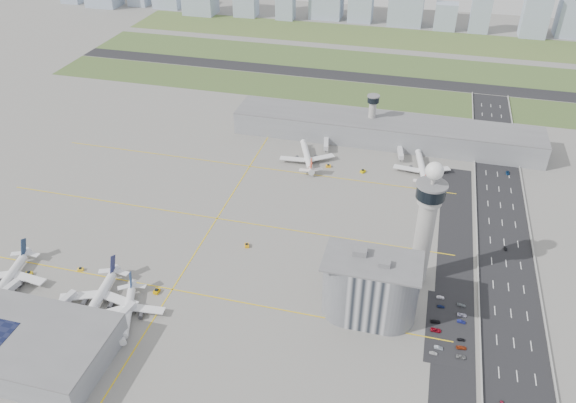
% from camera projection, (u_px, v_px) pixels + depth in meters
% --- Properties ---
extents(ground, '(1000.00, 1000.00, 0.00)m').
position_uv_depth(ground, '(271.00, 264.00, 282.49)').
color(ground, gray).
extents(grass_strip_0, '(480.00, 50.00, 0.08)m').
position_uv_depth(grass_strip_0, '(322.00, 90.00, 467.49)').
color(grass_strip_0, '#425327').
rests_on(grass_strip_0, ground).
extents(grass_strip_1, '(480.00, 60.00, 0.08)m').
position_uv_depth(grass_strip_1, '(338.00, 60.00, 527.76)').
color(grass_strip_1, '#49642F').
rests_on(grass_strip_1, ground).
extents(grass_strip_2, '(480.00, 70.00, 0.08)m').
position_uv_depth(grass_strip_2, '(352.00, 35.00, 592.06)').
color(grass_strip_2, '#465D2C').
rests_on(grass_strip_2, ground).
extents(runway, '(480.00, 22.00, 0.10)m').
position_uv_depth(runway, '(331.00, 75.00, 497.21)').
color(runway, black).
rests_on(runway, ground).
extents(highway, '(28.00, 500.00, 0.10)m').
position_uv_depth(highway, '(510.00, 304.00, 258.39)').
color(highway, black).
rests_on(highway, ground).
extents(barrier_left, '(0.60, 500.00, 1.20)m').
position_uv_depth(barrier_left, '(479.00, 298.00, 261.02)').
color(barrier_left, '#9E9E99').
rests_on(barrier_left, ground).
extents(barrier_right, '(0.60, 500.00, 1.20)m').
position_uv_depth(barrier_right, '(543.00, 309.00, 255.16)').
color(barrier_right, '#9E9E99').
rests_on(barrier_right, ground).
extents(landside_road, '(18.00, 260.00, 0.08)m').
position_uv_depth(landside_road, '(454.00, 310.00, 255.59)').
color(landside_road, black).
rests_on(landside_road, ground).
extents(parking_lot, '(20.00, 44.00, 0.10)m').
position_uv_depth(parking_lot, '(449.00, 328.00, 246.36)').
color(parking_lot, black).
rests_on(parking_lot, ground).
extents(taxiway_line_h_0, '(260.00, 0.60, 0.01)m').
position_uv_depth(taxiway_line_h_0, '(172.00, 289.00, 266.75)').
color(taxiway_line_h_0, yellow).
rests_on(taxiway_line_h_0, ground).
extents(taxiway_line_h_1, '(260.00, 0.60, 0.01)m').
position_uv_depth(taxiway_line_h_1, '(217.00, 218.00, 314.97)').
color(taxiway_line_h_1, yellow).
rests_on(taxiway_line_h_1, ground).
extents(taxiway_line_h_2, '(260.00, 0.60, 0.01)m').
position_uv_depth(taxiway_line_h_2, '(250.00, 166.00, 363.19)').
color(taxiway_line_h_2, yellow).
rests_on(taxiway_line_h_2, ground).
extents(taxiway_line_v, '(0.60, 260.00, 0.01)m').
position_uv_depth(taxiway_line_v, '(217.00, 218.00, 314.97)').
color(taxiway_line_v, yellow).
rests_on(taxiway_line_v, ground).
extents(control_tower, '(14.00, 14.00, 64.50)m').
position_uv_depth(control_tower, '(426.00, 219.00, 254.33)').
color(control_tower, '#ADAAA5').
rests_on(control_tower, ground).
extents(secondary_tower, '(8.60, 8.60, 31.90)m').
position_uv_depth(secondary_tower, '(372.00, 113.00, 386.29)').
color(secondary_tower, '#ADAAA5').
rests_on(secondary_tower, ground).
extents(admin_building, '(42.00, 24.00, 33.50)m').
position_uv_depth(admin_building, '(370.00, 288.00, 245.41)').
color(admin_building, '#B2B2B7').
rests_on(admin_building, ground).
extents(terminal_pier, '(210.00, 32.00, 15.80)m').
position_uv_depth(terminal_pier, '(385.00, 130.00, 388.66)').
color(terminal_pier, gray).
rests_on(terminal_pier, ground).
extents(near_terminal, '(84.00, 42.00, 13.00)m').
position_uv_depth(near_terminal, '(10.00, 341.00, 231.43)').
color(near_terminal, gray).
rests_on(near_terminal, ground).
extents(airplane_near_a, '(43.72, 48.90, 12.04)m').
position_uv_depth(airplane_near_a, '(6.00, 275.00, 266.48)').
color(airplane_near_a, white).
rests_on(airplane_near_a, ground).
extents(airplane_near_b, '(42.68, 48.55, 12.47)m').
position_uv_depth(airplane_near_b, '(97.00, 295.00, 254.54)').
color(airplane_near_b, white).
rests_on(airplane_near_b, ground).
extents(airplane_near_c, '(44.77, 48.10, 10.87)m').
position_uv_depth(airplane_near_c, '(127.00, 308.00, 248.70)').
color(airplane_near_c, white).
rests_on(airplane_near_c, ground).
extents(airplane_far_a, '(49.23, 53.03, 12.04)m').
position_uv_depth(airplane_far_a, '(307.00, 153.00, 365.99)').
color(airplane_far_a, white).
rests_on(airplane_far_a, ground).
extents(airplane_far_b, '(43.14, 48.31, 11.93)m').
position_uv_depth(airplane_far_b, '(422.00, 163.00, 354.53)').
color(airplane_far_b, white).
rests_on(airplane_far_b, ground).
extents(jet_bridge_near_1, '(5.39, 14.31, 5.70)m').
position_uv_depth(jet_bridge_near_1, '(53.00, 314.00, 249.25)').
color(jet_bridge_near_1, silver).
rests_on(jet_bridge_near_1, ground).
extents(jet_bridge_near_2, '(5.39, 14.31, 5.70)m').
position_uv_depth(jet_bridge_near_2, '(114.00, 327.00, 242.97)').
color(jet_bridge_near_2, silver).
rests_on(jet_bridge_near_2, ground).
extents(jet_bridge_far_0, '(5.39, 14.31, 5.70)m').
position_uv_depth(jet_bridge_far_0, '(326.00, 141.00, 386.57)').
color(jet_bridge_far_0, silver).
rests_on(jet_bridge_far_0, ground).
extents(jet_bridge_far_1, '(5.39, 14.31, 5.70)m').
position_uv_depth(jet_bridge_far_1, '(399.00, 150.00, 376.11)').
color(jet_bridge_far_1, silver).
rests_on(jet_bridge_far_1, ground).
extents(tug_0, '(3.74, 3.06, 1.88)m').
position_uv_depth(tug_0, '(29.00, 273.00, 274.94)').
color(tug_0, gold).
rests_on(tug_0, ground).
extents(tug_1, '(3.37, 2.89, 1.65)m').
position_uv_depth(tug_1, '(80.00, 269.00, 277.70)').
color(tug_1, yellow).
rests_on(tug_1, ground).
extents(tug_2, '(2.51, 3.50, 1.96)m').
position_uv_depth(tug_2, '(157.00, 291.00, 264.46)').
color(tug_2, '#D59A01').
rests_on(tug_2, ground).
extents(tug_3, '(3.10, 3.68, 1.82)m').
position_uv_depth(tug_3, '(247.00, 245.00, 293.47)').
color(tug_3, '#FDA70A').
rests_on(tug_3, ground).
extents(tug_4, '(3.75, 3.14, 1.86)m').
position_uv_depth(tug_4, '(328.00, 166.00, 361.94)').
color(tug_4, '#F1A614').
rests_on(tug_4, ground).
extents(tug_5, '(3.62, 3.98, 1.91)m').
position_uv_depth(tug_5, '(363.00, 171.00, 356.39)').
color(tug_5, '#DABB00').
rests_on(tug_5, ground).
extents(car_lot_0, '(3.46, 1.52, 1.16)m').
position_uv_depth(car_lot_0, '(433.00, 353.00, 233.84)').
color(car_lot_0, silver).
rests_on(car_lot_0, ground).
extents(car_lot_1, '(3.78, 1.42, 1.23)m').
position_uv_depth(car_lot_1, '(439.00, 348.00, 236.20)').
color(car_lot_1, '#949FA9').
rests_on(car_lot_1, ground).
extents(car_lot_2, '(4.66, 2.17, 1.29)m').
position_uv_depth(car_lot_2, '(436.00, 330.00, 244.40)').
color(car_lot_2, maroon).
rests_on(car_lot_2, ground).
extents(car_lot_3, '(4.59, 2.49, 1.26)m').
position_uv_depth(car_lot_3, '(435.00, 321.00, 248.63)').
color(car_lot_3, black).
rests_on(car_lot_3, ground).
extents(car_lot_4, '(3.49, 1.50, 1.17)m').
position_uv_depth(car_lot_4, '(441.00, 306.00, 256.56)').
color(car_lot_4, navy).
rests_on(car_lot_4, ground).
extents(car_lot_5, '(3.53, 1.30, 1.15)m').
position_uv_depth(car_lot_5, '(440.00, 297.00, 261.46)').
color(car_lot_5, white).
rests_on(car_lot_5, ground).
extents(car_lot_6, '(4.16, 1.94, 1.15)m').
position_uv_depth(car_lot_6, '(461.00, 357.00, 232.17)').
color(car_lot_6, slate).
rests_on(car_lot_6, ground).
extents(car_lot_7, '(4.58, 2.38, 1.27)m').
position_uv_depth(car_lot_7, '(461.00, 348.00, 236.20)').
color(car_lot_7, maroon).
rests_on(car_lot_7, ground).
extents(car_lot_8, '(3.47, 1.77, 1.13)m').
position_uv_depth(car_lot_8, '(461.00, 340.00, 239.96)').
color(car_lot_8, black).
rests_on(car_lot_8, ground).
extents(car_lot_9, '(3.80, 1.58, 1.22)m').
position_uv_depth(car_lot_9, '(461.00, 322.00, 248.59)').
color(car_lot_9, navy).
rests_on(car_lot_9, ground).
extents(car_lot_10, '(4.32, 2.20, 1.17)m').
position_uv_depth(car_lot_10, '(462.00, 315.00, 252.06)').
color(car_lot_10, silver).
rests_on(car_lot_10, ground).
extents(car_lot_11, '(4.01, 1.79, 1.14)m').
position_uv_depth(car_lot_11, '(462.00, 305.00, 257.20)').
color(car_lot_11, slate).
rests_on(car_lot_11, ground).
extents(car_hw_1, '(1.53, 3.48, 1.11)m').
position_uv_depth(car_hw_1, '(506.00, 249.00, 291.64)').
color(car_hw_1, black).
rests_on(car_hw_1, ground).
extents(car_hw_2, '(2.20, 4.57, 1.26)m').
position_uv_depth(car_hw_2, '(508.00, 173.00, 355.11)').
color(car_hw_2, navy).
rests_on(car_hw_2, ground).
extents(car_hw_4, '(1.49, 3.38, 1.13)m').
position_uv_depth(car_hw_4, '(485.00, 131.00, 404.52)').
color(car_hw_4, slate).
rests_on(car_hw_4, ground).
extents(skyline_bldg_10, '(23.01, 18.41, 27.75)m').
position_uv_depth(skyline_bldg_10, '(446.00, 16.00, 599.94)').
color(skyline_bldg_10, '#9EADC1').
rests_on(skyline_bldg_10, ground).
extents(skyline_bldg_11, '(20.22, 16.18, 38.97)m').
position_uv_depth(skyline_bldg_11, '(481.00, 13.00, 589.21)').
color(skyline_bldg_11, '#9EADC1').
rests_on(skyline_bldg_11, ground).
extents(skyline_bldg_12, '(26.14, 20.92, 46.89)m').
position_uv_depth(skyline_bldg_12, '(536.00, 14.00, 574.07)').
color(skyline_bldg_12, '#9EADC1').
rests_on(skyline_bldg_12, ground).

